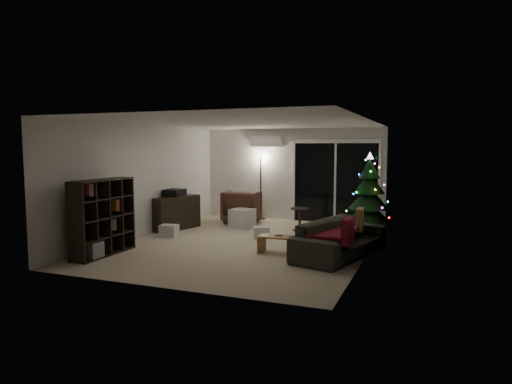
% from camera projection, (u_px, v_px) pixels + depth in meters
% --- Properties ---
extents(room, '(6.50, 7.51, 2.60)m').
position_uv_depth(room, '(289.00, 189.00, 10.67)').
color(room, beige).
rests_on(room, ground).
extents(bookshelf, '(0.56, 1.45, 1.42)m').
position_uv_depth(bookshelf, '(95.00, 217.00, 8.50)').
color(bookshelf, black).
rests_on(bookshelf, floor).
extents(media_cabinet, '(0.81, 1.37, 0.81)m').
position_uv_depth(media_cabinet, '(175.00, 213.00, 11.12)').
color(media_cabinet, black).
rests_on(media_cabinet, floor).
extents(stereo, '(0.41, 0.48, 0.17)m').
position_uv_depth(stereo, '(174.00, 193.00, 11.08)').
color(stereo, black).
rests_on(stereo, media_cabinet).
extents(armchair, '(1.05, 1.07, 0.86)m').
position_uv_depth(armchair, '(242.00, 206.00, 12.09)').
color(armchair, '#4C2D20').
rests_on(armchair, floor).
extents(ottoman, '(0.61, 0.61, 0.46)m').
position_uv_depth(ottoman, '(242.00, 218.00, 11.39)').
color(ottoman, silver).
rests_on(ottoman, floor).
extents(cardboard_box_a, '(0.41, 0.33, 0.27)m').
position_uv_depth(cardboard_box_a, '(169.00, 231.00, 10.20)').
color(cardboard_box_a, silver).
rests_on(cardboard_box_a, floor).
extents(cardboard_box_b, '(0.44, 0.40, 0.25)m').
position_uv_depth(cardboard_box_b, '(261.00, 232.00, 10.07)').
color(cardboard_box_b, silver).
rests_on(cardboard_box_b, floor).
extents(side_table, '(0.50, 0.50, 0.55)m').
position_uv_depth(side_table, '(300.00, 219.00, 10.93)').
color(side_table, black).
rests_on(side_table, floor).
extents(floor_lamp, '(0.29, 0.29, 1.82)m').
position_uv_depth(floor_lamp, '(261.00, 186.00, 12.64)').
color(floor_lamp, black).
rests_on(floor_lamp, floor).
extents(sofa, '(1.46, 2.42, 0.66)m').
position_uv_depth(sofa, '(340.00, 238.00, 8.37)').
color(sofa, '#272D22').
rests_on(sofa, floor).
extents(sofa_throw, '(0.71, 1.63, 0.05)m').
position_uv_depth(sofa_throw, '(335.00, 230.00, 8.39)').
color(sofa_throw, maroon).
rests_on(sofa_throw, sofa).
extents(cushion_a, '(0.17, 0.45, 0.44)m').
position_uv_depth(cushion_a, '(360.00, 220.00, 8.86)').
color(cushion_a, olive).
rests_on(cushion_a, sofa).
extents(cushion_b, '(0.16, 0.44, 0.44)m').
position_uv_depth(cushion_b, '(348.00, 231.00, 7.65)').
color(cushion_b, maroon).
rests_on(cushion_b, sofa).
extents(coffee_table, '(1.07, 0.41, 0.34)m').
position_uv_depth(coffee_table, '(287.00, 245.00, 8.55)').
color(coffee_table, '#A97F34').
rests_on(coffee_table, floor).
extents(remote_a, '(0.13, 0.04, 0.02)m').
position_uv_depth(remote_a, '(279.00, 236.00, 8.58)').
color(remote_a, black).
rests_on(remote_a, coffee_table).
extents(remote_b, '(0.13, 0.08, 0.02)m').
position_uv_depth(remote_b, '(292.00, 236.00, 8.54)').
color(remote_b, slate).
rests_on(remote_b, coffee_table).
extents(christmas_tree, '(1.38, 1.38, 1.89)m').
position_uv_depth(christmas_tree, '(369.00, 193.00, 10.56)').
color(christmas_tree, black).
rests_on(christmas_tree, floor).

